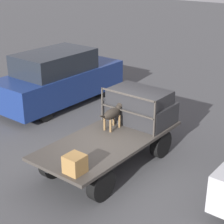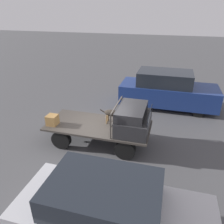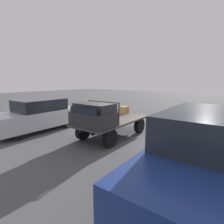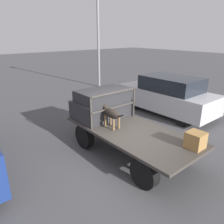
{
  "view_description": "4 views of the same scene",
  "coord_description": "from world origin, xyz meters",
  "px_view_note": "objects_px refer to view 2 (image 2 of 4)",
  "views": [
    {
      "loc": [
        -6.83,
        -5.49,
        5.15
      ],
      "look_at": [
        0.49,
        0.31,
        1.32
      ],
      "focal_mm": 60.0,
      "sensor_mm": 36.0,
      "label": 1
    },
    {
      "loc": [
        2.6,
        -7.33,
        5.16
      ],
      "look_at": [
        0.49,
        0.31,
        1.32
      ],
      "focal_mm": 35.0,
      "sensor_mm": 36.0,
      "label": 2
    },
    {
      "loc": [
        6.83,
        5.0,
        2.72
      ],
      "look_at": [
        0.49,
        0.31,
        1.32
      ],
      "focal_mm": 28.0,
      "sensor_mm": 36.0,
      "label": 3
    },
    {
      "loc": [
        -4.18,
        4.19,
        3.51
      ],
      "look_at": [
        0.49,
        0.31,
        1.32
      ],
      "focal_mm": 35.0,
      "sensor_mm": 36.0,
      "label": 4
    }
  ],
  "objects_px": {
    "flatbed_truck": "(98,129)",
    "parked_pickup_far": "(167,90)",
    "dog": "(113,113)",
    "parked_sedan": "(111,213)",
    "cargo_crate": "(52,120)"
  },
  "relations": [
    {
      "from": "dog",
      "to": "cargo_crate",
      "type": "distance_m",
      "value": 2.48
    },
    {
      "from": "flatbed_truck",
      "to": "parked_sedan",
      "type": "distance_m",
      "value": 4.29
    },
    {
      "from": "flatbed_truck",
      "to": "parked_pickup_far",
      "type": "height_order",
      "value": "parked_pickup_far"
    },
    {
      "from": "flatbed_truck",
      "to": "dog",
      "type": "xyz_separation_m",
      "value": [
        0.55,
        0.31,
        0.67
      ]
    },
    {
      "from": "flatbed_truck",
      "to": "parked_pickup_far",
      "type": "distance_m",
      "value": 5.12
    },
    {
      "from": "dog",
      "to": "cargo_crate",
      "type": "height_order",
      "value": "dog"
    },
    {
      "from": "parked_sedan",
      "to": "dog",
      "type": "bearing_deg",
      "value": 109.01
    },
    {
      "from": "dog",
      "to": "cargo_crate",
      "type": "bearing_deg",
      "value": -155.06
    },
    {
      "from": "parked_sedan",
      "to": "parked_pickup_far",
      "type": "distance_m",
      "value": 8.44
    },
    {
      "from": "cargo_crate",
      "to": "flatbed_truck",
      "type": "bearing_deg",
      "value": 14.93
    },
    {
      "from": "dog",
      "to": "parked_pickup_far",
      "type": "xyz_separation_m",
      "value": [
        1.97,
        4.13,
        -0.28
      ]
    },
    {
      "from": "dog",
      "to": "parked_sedan",
      "type": "xyz_separation_m",
      "value": [
        1.09,
        -4.26,
        -0.41
      ]
    },
    {
      "from": "flatbed_truck",
      "to": "dog",
      "type": "bearing_deg",
      "value": 28.88
    },
    {
      "from": "cargo_crate",
      "to": "dog",
      "type": "bearing_deg",
      "value": 18.46
    },
    {
      "from": "dog",
      "to": "parked_pickup_far",
      "type": "relative_size",
      "value": 0.19
    }
  ]
}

